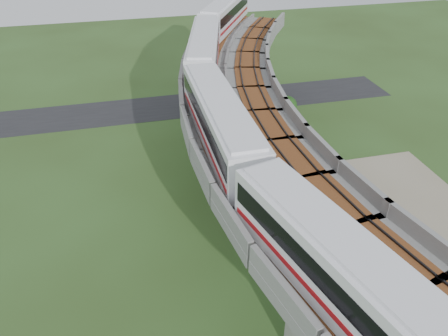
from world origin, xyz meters
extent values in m
plane|color=#32471C|center=(0.00, 0.00, 0.00)|extent=(160.00, 160.00, 0.00)
cube|color=gray|center=(14.00, -2.00, 0.02)|extent=(18.00, 26.00, 0.04)
cube|color=#232326|center=(0.00, 30.00, 0.01)|extent=(60.00, 8.00, 0.03)
cube|color=#99968E|center=(9.12, 31.80, 4.20)|extent=(2.86, 2.93, 8.40)
cube|color=#99968E|center=(9.12, 31.80, 9.00)|extent=(7.21, 5.74, 1.20)
cube|color=#99968E|center=(0.91, 10.42, 4.20)|extent=(2.35, 2.51, 8.40)
cube|color=#99968E|center=(0.91, 10.42, 9.00)|extent=(7.31, 3.58, 1.20)
cube|color=#99968E|center=(0.91, -10.42, 4.20)|extent=(2.35, 2.51, 8.40)
cube|color=#99968E|center=(0.91, -10.42, 9.00)|extent=(7.31, 3.58, 1.20)
cube|color=gray|center=(6.19, 26.54, 10.00)|extent=(16.42, 20.91, 0.80)
cube|color=gray|center=(2.33, 28.44, 10.90)|extent=(8.66, 17.08, 1.00)
cube|color=gray|center=(10.04, 24.64, 10.90)|extent=(8.66, 17.08, 1.00)
cube|color=brown|center=(4.21, 27.51, 10.46)|extent=(10.68, 18.08, 0.12)
cube|color=black|center=(4.21, 27.51, 10.58)|extent=(9.69, 17.59, 0.12)
cube|color=brown|center=(8.16, 25.56, 10.46)|extent=(10.68, 18.08, 0.12)
cube|color=black|center=(8.16, 25.56, 10.58)|extent=(9.69, 17.59, 0.12)
cube|color=gray|center=(0.70, 9.13, 10.00)|extent=(11.77, 20.03, 0.80)
cube|color=gray|center=(-3.55, 9.78, 10.90)|extent=(3.22, 18.71, 1.00)
cube|color=gray|center=(4.95, 8.47, 10.90)|extent=(3.22, 18.71, 1.00)
cube|color=brown|center=(-1.48, 9.46, 10.46)|extent=(5.44, 19.05, 0.12)
cube|color=black|center=(-1.48, 9.46, 10.58)|extent=(4.35, 18.88, 0.12)
cube|color=brown|center=(2.87, 8.79, 10.46)|extent=(5.44, 19.05, 0.12)
cube|color=black|center=(2.87, 8.79, 10.58)|extent=(4.35, 18.88, 0.12)
cube|color=gray|center=(0.70, -9.13, 10.00)|extent=(11.77, 20.03, 0.80)
cube|color=gray|center=(-3.55, -9.78, 10.90)|extent=(3.22, 18.71, 1.00)
cube|color=gray|center=(4.95, -8.47, 10.90)|extent=(3.22, 18.71, 1.00)
cube|color=brown|center=(-1.48, -9.46, 10.46)|extent=(5.44, 19.05, 0.12)
cube|color=black|center=(-1.48, -9.46, 10.58)|extent=(4.35, 18.88, 0.12)
cube|color=brown|center=(2.87, -8.79, 10.46)|extent=(5.44, 19.05, 0.12)
cube|color=black|center=(2.87, -8.79, 10.58)|extent=(4.35, 18.88, 0.12)
cube|color=white|center=(-0.32, -15.17, 12.24)|extent=(6.28, 15.21, 3.20)
cube|color=white|center=(-0.32, -15.17, 13.94)|extent=(5.57, 14.35, 0.22)
cube|color=black|center=(-0.32, -15.17, 12.69)|extent=(6.19, 14.64, 1.15)
cube|color=#A11014|center=(-0.32, -15.17, 11.49)|extent=(6.19, 14.64, 0.30)
cube|color=black|center=(-0.32, -15.17, 10.78)|extent=(4.95, 12.83, 0.28)
cube|color=white|center=(-2.20, 0.28, 12.24)|extent=(2.77, 15.01, 3.20)
cube|color=white|center=(-2.20, 0.28, 13.94)|extent=(2.22, 14.26, 0.22)
cube|color=black|center=(-2.20, 0.28, 12.69)|extent=(2.82, 14.41, 1.15)
cube|color=#A11014|center=(-2.20, 0.28, 11.49)|extent=(2.82, 14.41, 0.30)
cube|color=black|center=(-2.20, 0.28, 10.78)|extent=(1.96, 12.76, 0.28)
cube|color=white|center=(-0.18, 15.71, 12.24)|extent=(6.40, 15.20, 3.20)
cube|color=white|center=(-0.18, 15.71, 13.94)|extent=(5.69, 14.33, 0.22)
cube|color=black|center=(-0.18, 15.71, 12.69)|extent=(6.31, 14.63, 1.15)
cube|color=#A11014|center=(-0.18, 15.71, 11.49)|extent=(6.31, 14.63, 0.30)
cube|color=black|center=(-0.18, 15.71, 10.78)|extent=(5.06, 12.82, 0.28)
cube|color=white|center=(5.60, 30.15, 12.24)|extent=(9.63, 14.43, 3.20)
cube|color=white|center=(5.60, 30.15, 13.94)|extent=(8.80, 13.51, 0.22)
cube|color=black|center=(5.60, 30.15, 12.69)|extent=(9.39, 13.93, 1.15)
cube|color=#A11014|center=(5.60, 30.15, 11.49)|extent=(9.39, 13.93, 0.30)
cube|color=black|center=(5.60, 30.15, 10.78)|extent=(7.84, 12.07, 0.28)
cylinder|color=#2D382D|center=(12.25, 19.29, 0.75)|extent=(0.08, 0.08, 1.50)
cube|color=#2D382D|center=(11.38, 16.98, 0.75)|extent=(1.69, 4.77, 1.40)
cylinder|color=#2D382D|center=(10.62, 14.63, 0.75)|extent=(0.08, 0.08, 1.50)
cube|color=#2D382D|center=(9.98, 12.24, 0.75)|extent=(1.23, 4.91, 1.40)
cylinder|color=#2D382D|center=(9.45, 9.83, 0.75)|extent=(0.08, 0.08, 1.50)
cube|color=#2D382D|center=(9.03, 7.39, 0.75)|extent=(0.75, 4.99, 1.40)
cylinder|color=#2D382D|center=(8.74, 4.94, 0.75)|extent=(0.08, 0.08, 1.50)
cube|color=#2D382D|center=(8.56, 2.47, 0.75)|extent=(0.27, 5.04, 1.40)
cylinder|color=#2D382D|center=(8.50, 0.00, 0.75)|extent=(0.08, 0.08, 1.50)
cube|color=#2D382D|center=(8.56, -2.47, 0.75)|extent=(0.27, 5.04, 1.40)
cylinder|color=#2D382D|center=(8.74, -4.94, 0.75)|extent=(0.08, 0.08, 1.50)
cube|color=#2D382D|center=(9.03, -7.39, 0.75)|extent=(0.75, 4.99, 1.40)
cylinder|color=#2D382D|center=(9.45, -9.83, 0.75)|extent=(0.08, 0.08, 1.50)
cylinder|color=#382314|center=(12.13, 22.90, 0.50)|extent=(0.18, 0.18, 0.99)
ellipsoid|color=#1C3A12|center=(12.13, 22.90, 1.83)|extent=(2.81, 2.81, 2.39)
cylinder|color=#382314|center=(9.20, 14.48, 0.55)|extent=(0.18, 0.18, 1.11)
ellipsoid|color=#1C3A12|center=(9.20, 14.48, 1.66)|extent=(1.82, 1.82, 1.55)
cylinder|color=#382314|center=(7.38, 8.74, 0.87)|extent=(0.18, 0.18, 1.74)
ellipsoid|color=#1C3A12|center=(7.38, 8.74, 2.58)|extent=(2.80, 2.80, 2.38)
cylinder|color=#382314|center=(6.85, 0.92, 0.60)|extent=(0.18, 0.18, 1.21)
ellipsoid|color=#1C3A12|center=(6.85, 0.92, 2.13)|extent=(3.06, 3.06, 2.60)
cylinder|color=#382314|center=(6.52, -3.73, 0.61)|extent=(0.18, 0.18, 1.21)
ellipsoid|color=#1C3A12|center=(6.52, -3.73, 1.88)|extent=(2.24, 2.24, 1.90)
cylinder|color=#382314|center=(7.70, -9.82, 0.56)|extent=(0.18, 0.18, 1.13)
ellipsoid|color=#1C3A12|center=(7.70, -9.82, 1.74)|extent=(2.05, 2.05, 1.74)
imported|color=#B01025|center=(14.31, -6.33, 0.64)|extent=(3.18, 3.67, 1.20)
imported|color=black|center=(10.85, 9.00, 0.67)|extent=(4.63, 2.61, 1.27)
camera|label=1|loc=(-8.57, -26.34, 26.19)|focal=35.00mm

